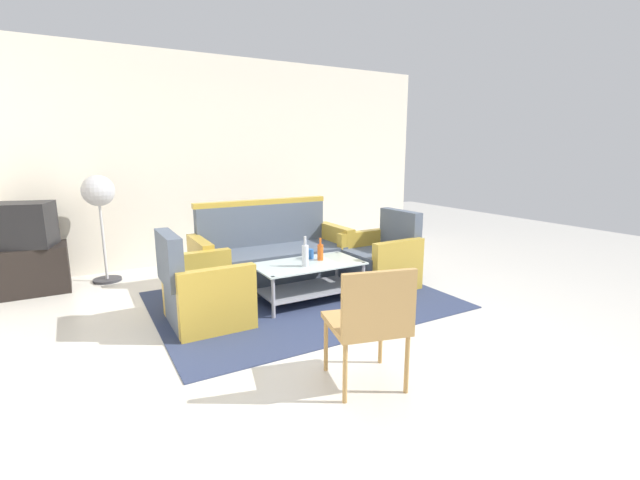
{
  "coord_description": "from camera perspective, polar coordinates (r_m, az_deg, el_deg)",
  "views": [
    {
      "loc": [
        -1.91,
        -3.0,
        1.55
      ],
      "look_at": [
        0.22,
        0.73,
        0.65
      ],
      "focal_mm": 24.2,
      "sensor_mm": 36.0,
      "label": 1
    }
  ],
  "objects": [
    {
      "name": "ground_plane",
      "position": [
        3.88,
        2.59,
        -11.72
      ],
      "size": [
        14.0,
        14.0,
        0.0
      ],
      "primitive_type": "plane",
      "color": "beige"
    },
    {
      "name": "wall_back",
      "position": [
        6.36,
        -12.43,
        10.22
      ],
      "size": [
        6.52,
        0.12,
        2.8
      ],
      "color": "silver",
      "rests_on": "ground"
    },
    {
      "name": "rug",
      "position": [
        4.58,
        -2.38,
        -7.91
      ],
      "size": [
        2.92,
        2.18,
        0.01
      ],
      "primitive_type": "cube",
      "color": "#2D3856",
      "rests_on": "ground"
    },
    {
      "name": "couch",
      "position": [
        5.07,
        -6.37,
        -2.32
      ],
      "size": [
        1.8,
        0.75,
        0.96
      ],
      "rotation": [
        0.0,
        0.0,
        3.14
      ],
      "color": "#4C5666",
      "rests_on": "rug"
    },
    {
      "name": "armchair_left",
      "position": [
        4.06,
        -15.17,
        -6.73
      ],
      "size": [
        0.7,
        0.76,
        0.85
      ],
      "rotation": [
        0.0,
        0.0,
        -1.57
      ],
      "color": "#4C5666",
      "rests_on": "rug"
    },
    {
      "name": "armchair_right",
      "position": [
        5.05,
        8.11,
        -2.76
      ],
      "size": [
        0.72,
        0.78,
        0.85
      ],
      "rotation": [
        0.0,
        0.0,
        1.6
      ],
      "color": "#4C5666",
      "rests_on": "rug"
    },
    {
      "name": "coffee_table",
      "position": [
        4.47,
        -1.56,
        -4.8
      ],
      "size": [
        1.1,
        0.6,
        0.4
      ],
      "color": "silver",
      "rests_on": "rug"
    },
    {
      "name": "bottle_clear",
      "position": [
        4.29,
        -1.97,
        -1.99
      ],
      "size": [
        0.07,
        0.07,
        0.31
      ],
      "color": "silver",
      "rests_on": "coffee_table"
    },
    {
      "name": "bottle_orange",
      "position": [
        4.53,
        0.04,
        -1.56
      ],
      "size": [
        0.06,
        0.06,
        0.24
      ],
      "color": "#D85919",
      "rests_on": "coffee_table"
    },
    {
      "name": "cup",
      "position": [
        4.61,
        -1.33,
        -1.84
      ],
      "size": [
        0.08,
        0.08,
        0.1
      ],
      "primitive_type": "cylinder",
      "color": "#2659A5",
      "rests_on": "coffee_table"
    },
    {
      "name": "tv_stand",
      "position": [
        5.72,
        -34.23,
        -3.29
      ],
      "size": [
        0.8,
        0.5,
        0.52
      ],
      "primitive_type": "cube",
      "color": "black",
      "rests_on": "ground"
    },
    {
      "name": "television",
      "position": [
        5.63,
        -34.81,
        1.64
      ],
      "size": [
        0.69,
        0.58,
        0.48
      ],
      "rotation": [
        0.0,
        0.0,
        2.88
      ],
      "color": "black",
      "rests_on": "tv_stand"
    },
    {
      "name": "pedestal_fan",
      "position": [
        5.63,
        -27.21,
        5.06
      ],
      "size": [
        0.36,
        0.36,
        1.27
      ],
      "color": "#2D2D33",
      "rests_on": "ground"
    },
    {
      "name": "wicker_chair",
      "position": [
        2.83,
        6.71,
        -10.17
      ],
      "size": [
        0.58,
        0.58,
        0.84
      ],
      "rotation": [
        0.0,
        0.0,
        -0.25
      ],
      "color": "#AD844C",
      "rests_on": "ground"
    }
  ]
}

